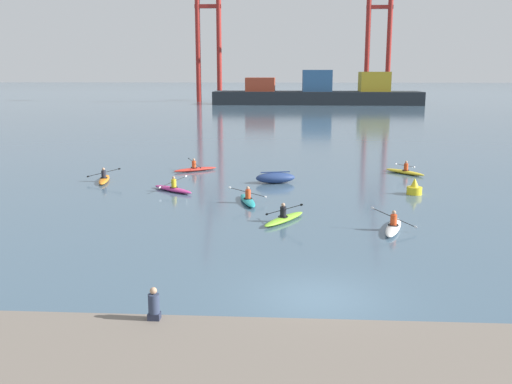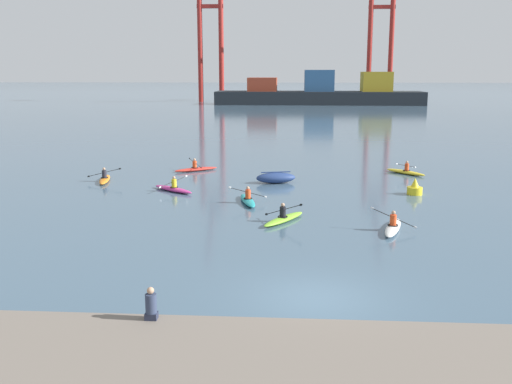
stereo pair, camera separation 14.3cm
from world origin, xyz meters
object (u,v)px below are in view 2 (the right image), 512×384
(gantry_crane_west, at_px, (210,26))
(capsized_dinghy, at_px, (276,178))
(kayak_yellow, at_px, (406,172))
(kayak_teal, at_px, (248,200))
(kayak_white, at_px, (393,227))
(gantry_crane_west_mid, at_px, (382,26))
(kayak_magenta, at_px, (173,189))
(kayak_red, at_px, (196,169))
(container_barge, at_px, (321,93))
(kayak_lime, at_px, (284,218))
(channel_buoy, at_px, (415,189))
(seated_onlooker, at_px, (151,305))
(kayak_orange, at_px, (105,179))

(gantry_crane_west, height_order, capsized_dinghy, gantry_crane_west)
(capsized_dinghy, bearing_deg, kayak_yellow, 23.98)
(kayak_yellow, bearing_deg, kayak_teal, -136.28)
(kayak_yellow, distance_m, kayak_white, 15.74)
(gantry_crane_west_mid, relative_size, kayak_white, 11.07)
(kayak_teal, bearing_deg, kayak_white, -36.46)
(kayak_magenta, relative_size, kayak_red, 0.96)
(container_barge, bearing_deg, kayak_lime, -93.37)
(kayak_magenta, height_order, kayak_white, kayak_white)
(kayak_magenta, xyz_separation_m, kayak_yellow, (15.35, 7.22, 0.00))
(capsized_dinghy, bearing_deg, kayak_teal, -102.86)
(kayak_yellow, bearing_deg, kayak_lime, -120.92)
(container_barge, xyz_separation_m, channel_buoy, (1.41, -99.34, -2.13))
(kayak_yellow, relative_size, kayak_lime, 0.92)
(kayak_teal, height_order, seated_onlooker, seated_onlooker)
(kayak_white, height_order, kayak_orange, kayak_white)
(gantry_crane_west, height_order, kayak_lime, gantry_crane_west)
(capsized_dinghy, distance_m, kayak_orange, 11.43)
(gantry_crane_west, relative_size, capsized_dinghy, 13.57)
(gantry_crane_west_mid, bearing_deg, gantry_crane_west, -172.65)
(capsized_dinghy, height_order, kayak_orange, kayak_orange)
(kayak_red, bearing_deg, channel_buoy, -27.13)
(container_barge, xyz_separation_m, kayak_orange, (-18.41, -96.43, -2.32))
(gantry_crane_west_mid, relative_size, kayak_magenta, 12.60)
(container_barge, distance_m, kayak_teal, 102.62)
(seated_onlooker, bearing_deg, capsized_dinghy, 83.79)
(kayak_yellow, xyz_separation_m, kayak_lime, (-8.46, -14.13, 0.00))
(capsized_dinghy, relative_size, channel_buoy, 2.78)
(gantry_crane_west, height_order, kayak_teal, gantry_crane_west)
(capsized_dinghy, relative_size, kayak_red, 0.88)
(kayak_lime, bearing_deg, kayak_teal, 117.32)
(gantry_crane_west, xyz_separation_m, kayak_orange, (7.80, -104.70, -17.81))
(container_barge, relative_size, kayak_magenta, 15.43)
(container_barge, height_order, capsized_dinghy, container_barge)
(gantry_crane_west, relative_size, kayak_magenta, 12.49)
(gantry_crane_west, xyz_separation_m, gantry_crane_west_mid, (41.15, 5.31, 0.17))
(channel_buoy, bearing_deg, kayak_teal, -163.39)
(container_barge, bearing_deg, channel_buoy, -89.19)
(kayak_magenta, bearing_deg, container_barge, 82.46)
(kayak_lime, xyz_separation_m, kayak_white, (5.07, -1.25, 0.00))
(kayak_teal, distance_m, seated_onlooker, 17.37)
(gantry_crane_west, height_order, kayak_orange, gantry_crane_west)
(container_barge, bearing_deg, kayak_yellow, -88.63)
(kayak_teal, relative_size, kayak_red, 1.09)
(gantry_crane_west_mid, relative_size, kayak_lime, 11.80)
(capsized_dinghy, distance_m, seated_onlooker, 23.46)
(capsized_dinghy, distance_m, kayak_teal, 6.16)
(container_barge, relative_size, seated_onlooker, 52.08)
(kayak_lime, relative_size, kayak_white, 0.94)
(kayak_yellow, distance_m, kayak_orange, 21.05)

